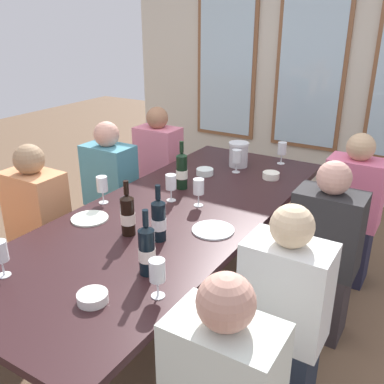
% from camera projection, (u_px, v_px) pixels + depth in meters
% --- Properties ---
extents(ground_plane, '(12.00, 12.00, 0.00)m').
position_uv_depth(ground_plane, '(176.00, 311.00, 2.89)').
color(ground_plane, brown).
extents(back_wall_with_windows, '(4.24, 0.10, 2.90)m').
position_uv_depth(back_wall_with_windows, '(313.00, 56.00, 4.34)').
color(back_wall_with_windows, beige).
rests_on(back_wall_with_windows, ground).
extents(dining_table, '(1.04, 2.64, 0.74)m').
position_uv_depth(dining_table, '(175.00, 220.00, 2.63)').
color(dining_table, black).
rests_on(dining_table, ground).
extents(white_plate_0, '(0.23, 0.23, 0.01)m').
position_uv_depth(white_plate_0, '(213.00, 230.00, 2.36)').
color(white_plate_0, white).
rests_on(white_plate_0, dining_table).
extents(white_plate_1, '(0.21, 0.21, 0.01)m').
position_uv_depth(white_plate_1, '(90.00, 218.00, 2.50)').
color(white_plate_1, white).
rests_on(white_plate_1, dining_table).
extents(metal_pitcher, '(0.16, 0.16, 0.19)m').
position_uv_depth(metal_pitcher, '(239.00, 154.00, 3.33)').
color(metal_pitcher, silver).
rests_on(metal_pitcher, dining_table).
extents(wine_bottle_0, '(0.08, 0.08, 0.31)m').
position_uv_depth(wine_bottle_0, '(159.00, 220.00, 2.23)').
color(wine_bottle_0, black).
rests_on(wine_bottle_0, dining_table).
extents(wine_bottle_1, '(0.08, 0.08, 0.33)m').
position_uv_depth(wine_bottle_1, '(182.00, 171.00, 2.89)').
color(wine_bottle_1, black).
rests_on(wine_bottle_1, dining_table).
extents(wine_bottle_2, '(0.08, 0.08, 0.31)m').
position_uv_depth(wine_bottle_2, '(128.00, 214.00, 2.29)').
color(wine_bottle_2, black).
rests_on(wine_bottle_2, dining_table).
extents(wine_bottle_3, '(0.08, 0.08, 0.32)m').
position_uv_depth(wine_bottle_3, '(147.00, 250.00, 1.93)').
color(wine_bottle_3, black).
rests_on(wine_bottle_3, dining_table).
extents(tasting_bowl_0, '(0.13, 0.13, 0.05)m').
position_uv_depth(tasting_bowl_0, '(205.00, 172.00, 3.18)').
color(tasting_bowl_0, white).
rests_on(tasting_bowl_0, dining_table).
extents(tasting_bowl_1, '(0.13, 0.13, 0.04)m').
position_uv_depth(tasting_bowl_1, '(93.00, 298.00, 1.77)').
color(tasting_bowl_1, white).
rests_on(tasting_bowl_1, dining_table).
extents(tasting_bowl_2, '(0.12, 0.12, 0.05)m').
position_uv_depth(tasting_bowl_2, '(271.00, 175.00, 3.11)').
color(tasting_bowl_2, white).
rests_on(tasting_bowl_2, dining_table).
extents(wine_glass_0, '(0.07, 0.07, 0.17)m').
position_uv_depth(wine_glass_0, '(199.00, 188.00, 2.63)').
color(wine_glass_0, white).
rests_on(wine_glass_0, dining_table).
extents(wine_glass_1, '(0.07, 0.07, 0.17)m').
position_uv_depth(wine_glass_1, '(282.00, 149.00, 3.38)').
color(wine_glass_1, white).
rests_on(wine_glass_1, dining_table).
extents(wine_glass_2, '(0.07, 0.07, 0.17)m').
position_uv_depth(wine_glass_2, '(0.00, 253.00, 1.91)').
color(wine_glass_2, white).
rests_on(wine_glass_2, dining_table).
extents(wine_glass_3, '(0.07, 0.07, 0.17)m').
position_uv_depth(wine_glass_3, '(171.00, 183.00, 2.70)').
color(wine_glass_3, white).
rests_on(wine_glass_3, dining_table).
extents(wine_glass_4, '(0.07, 0.07, 0.17)m').
position_uv_depth(wine_glass_4, '(237.00, 157.00, 3.20)').
color(wine_glass_4, white).
rests_on(wine_glass_4, dining_table).
extents(wine_glass_5, '(0.07, 0.07, 0.17)m').
position_uv_depth(wine_glass_5, '(157.00, 271.00, 1.77)').
color(wine_glass_5, white).
rests_on(wine_glass_5, dining_table).
extents(wine_glass_6, '(0.07, 0.07, 0.17)m').
position_uv_depth(wine_glass_6, '(102.00, 185.00, 2.67)').
color(wine_glass_6, white).
rests_on(wine_glass_6, dining_table).
extents(seated_person_0, '(0.38, 0.24, 1.11)m').
position_uv_depth(seated_person_0, '(159.00, 172.00, 3.89)').
color(seated_person_0, '#2E3A2E').
rests_on(seated_person_0, ground).
extents(seated_person_1, '(0.38, 0.24, 1.11)m').
position_uv_depth(seated_person_1, '(351.00, 213.00, 3.07)').
color(seated_person_1, '#25253B').
rests_on(seated_person_1, ground).
extents(seated_person_2, '(0.38, 0.24, 1.11)m').
position_uv_depth(seated_person_2, '(40.00, 231.00, 2.83)').
color(seated_person_2, '#36212F').
rests_on(seated_person_2, ground).
extents(seated_person_3, '(0.38, 0.24, 1.11)m').
position_uv_depth(seated_person_3, '(283.00, 321.00, 1.99)').
color(seated_person_3, '#212937').
rests_on(seated_person_3, ground).
extents(seated_person_4, '(0.38, 0.24, 1.11)m').
position_uv_depth(seated_person_4, '(111.00, 195.00, 3.38)').
color(seated_person_4, '#372240').
rests_on(seated_person_4, ground).
extents(seated_person_5, '(0.38, 0.24, 1.11)m').
position_uv_depth(seated_person_5, '(324.00, 256.00, 2.53)').
color(seated_person_5, '#332B2E').
rests_on(seated_person_5, ground).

